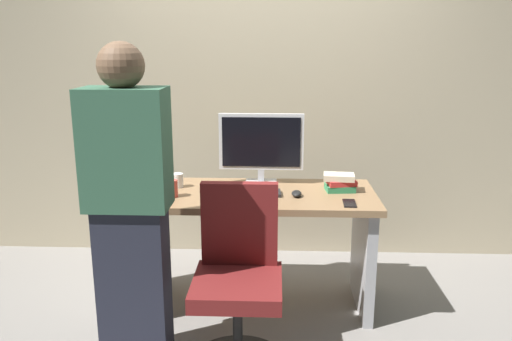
# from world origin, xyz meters

# --- Properties ---
(ground_plane) EXTENTS (9.00, 9.00, 0.00)m
(ground_plane) POSITION_xyz_m (0.00, 0.00, 0.00)
(ground_plane) COLOR gray
(wall_back) EXTENTS (6.40, 0.10, 3.00)m
(wall_back) POSITION_xyz_m (0.00, 0.91, 1.50)
(wall_back) COLOR tan
(wall_back) RESTS_ON ground
(desk) EXTENTS (1.45, 0.66, 0.74)m
(desk) POSITION_xyz_m (0.00, 0.00, 0.51)
(desk) COLOR #93704C
(desk) RESTS_ON ground
(office_chair) EXTENTS (0.52, 0.52, 0.94)m
(office_chair) POSITION_xyz_m (-0.07, -0.64, 0.43)
(office_chair) COLOR black
(office_chair) RESTS_ON ground
(person_at_desk) EXTENTS (0.40, 0.24, 1.64)m
(person_at_desk) POSITION_xyz_m (-0.59, -0.65, 0.84)
(person_at_desk) COLOR #262838
(person_at_desk) RESTS_ON ground
(monitor) EXTENTS (0.54, 0.14, 0.46)m
(monitor) POSITION_xyz_m (0.02, 0.20, 1.00)
(monitor) COLOR silver
(monitor) RESTS_ON desk
(keyboard) EXTENTS (0.44, 0.16, 0.02)m
(keyboard) POSITION_xyz_m (-0.07, -0.06, 0.75)
(keyboard) COLOR #262626
(keyboard) RESTS_ON desk
(mouse) EXTENTS (0.06, 0.10, 0.03)m
(mouse) POSITION_xyz_m (0.24, -0.07, 0.76)
(mouse) COLOR black
(mouse) RESTS_ON desk
(cup_near_keyboard) EXTENTS (0.07, 0.07, 0.10)m
(cup_near_keyboard) POSITION_xyz_m (-0.50, -0.11, 0.79)
(cup_near_keyboard) COLOR #D84C3F
(cup_near_keyboard) RESTS_ON desk
(cup_by_monitor) EXTENTS (0.07, 0.07, 0.09)m
(cup_by_monitor) POSITION_xyz_m (-0.50, 0.10, 0.79)
(cup_by_monitor) COLOR white
(cup_by_monitor) RESTS_ON desk
(book_stack) EXTENTS (0.21, 0.15, 0.11)m
(book_stack) POSITION_xyz_m (0.51, 0.05, 0.80)
(book_stack) COLOR #338C59
(book_stack) RESTS_ON desk
(cell_phone) EXTENTS (0.08, 0.15, 0.01)m
(cell_phone) POSITION_xyz_m (0.54, -0.21, 0.75)
(cell_phone) COLOR black
(cell_phone) RESTS_ON desk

